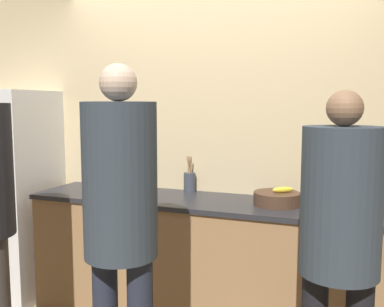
{
  "coord_description": "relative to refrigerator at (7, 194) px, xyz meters",
  "views": [
    {
      "loc": [
        0.99,
        -2.48,
        1.62
      ],
      "look_at": [
        0.0,
        0.14,
        1.31
      ],
      "focal_mm": 40.0,
      "sensor_mm": 36.0,
      "label": 1
    }
  ],
  "objects": [
    {
      "name": "utensil_crock",
      "position": [
        1.58,
        0.24,
        0.17
      ],
      "size": [
        0.09,
        0.09,
        0.28
      ],
      "color": "#3D424C",
      "rests_on": "counter"
    },
    {
      "name": "counter",
      "position": [
        1.76,
        0.03,
        -0.39
      ],
      "size": [
        2.55,
        0.62,
        0.96
      ],
      "color": "#9E754C",
      "rests_on": "ground_plane"
    },
    {
      "name": "refrigerator",
      "position": [
        0.0,
        0.0,
        0.0
      ],
      "size": [
        0.77,
        0.63,
        1.74
      ],
      "color": "white",
      "rests_on": "ground_plane"
    },
    {
      "name": "cup_black",
      "position": [
        2.9,
        0.0,
        0.13
      ],
      "size": [
        0.09,
        0.09,
        0.09
      ],
      "color": "#28282D",
      "rests_on": "counter"
    },
    {
      "name": "wall_back",
      "position": [
        1.76,
        0.32,
        0.43
      ],
      "size": [
        5.2,
        0.06,
        2.6
      ],
      "color": "#D6BC8C",
      "rests_on": "ground_plane"
    },
    {
      "name": "cup_red",
      "position": [
        1.3,
        0.03,
        0.13
      ],
      "size": [
        0.08,
        0.08,
        0.08
      ],
      "color": "#A33D33",
      "rests_on": "counter"
    },
    {
      "name": "fruit_bowl",
      "position": [
        2.29,
        0.03,
        0.13
      ],
      "size": [
        0.31,
        0.31,
        0.13
      ],
      "color": "#4C3323",
      "rests_on": "counter"
    },
    {
      "name": "person_right",
      "position": [
        2.71,
        -0.69,
        0.16
      ],
      "size": [
        0.38,
        0.38,
        1.7
      ],
      "color": "black",
      "rests_on": "ground_plane"
    },
    {
      "name": "bottle_green",
      "position": [
        1.41,
        -0.18,
        0.19
      ],
      "size": [
        0.06,
        0.06,
        0.26
      ],
      "color": "#236033",
      "rests_on": "counter"
    },
    {
      "name": "bottle_dark",
      "position": [
        1.05,
        -0.08,
        0.14
      ],
      "size": [
        0.08,
        0.08,
        0.15
      ],
      "color": "#333338",
      "rests_on": "counter"
    },
    {
      "name": "person_center",
      "position": [
        1.69,
        -1.0,
        0.23
      ],
      "size": [
        0.37,
        0.37,
        1.82
      ],
      "color": "#232838",
      "rests_on": "ground_plane"
    }
  ]
}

